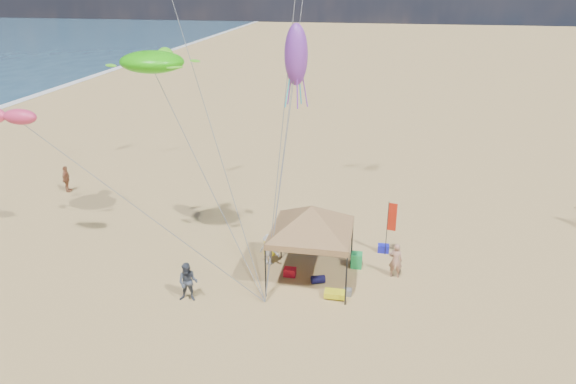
# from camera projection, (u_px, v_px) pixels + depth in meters

# --- Properties ---
(ground) EXTENTS (280.00, 280.00, 0.00)m
(ground) POSITION_uv_depth(u_px,v_px,m) (274.00, 311.00, 21.20)
(ground) COLOR tan
(ground) RESTS_ON ground
(canopy_tent) EXTENTS (6.75, 6.75, 4.16)m
(canopy_tent) POSITION_uv_depth(u_px,v_px,m) (312.00, 209.00, 22.10)
(canopy_tent) COLOR black
(canopy_tent) RESTS_ON ground
(feather_flag) EXTENTS (0.42, 0.11, 2.79)m
(feather_flag) POSITION_uv_depth(u_px,v_px,m) (391.00, 220.00, 24.76)
(feather_flag) COLOR black
(feather_flag) RESTS_ON ground
(cooler_red) EXTENTS (0.54, 0.38, 0.38)m
(cooler_red) POSITION_uv_depth(u_px,v_px,m) (290.00, 272.00, 23.64)
(cooler_red) COLOR red
(cooler_red) RESTS_ON ground
(cooler_blue) EXTENTS (0.54, 0.38, 0.38)m
(cooler_blue) POSITION_uv_depth(u_px,v_px,m) (383.00, 248.00, 25.69)
(cooler_blue) COLOR #171ABC
(cooler_blue) RESTS_ON ground
(bag_navy) EXTENTS (0.69, 0.54, 0.36)m
(bag_navy) POSITION_uv_depth(u_px,v_px,m) (318.00, 279.00, 23.09)
(bag_navy) COLOR #0D0C36
(bag_navy) RESTS_ON ground
(bag_orange) EXTENTS (0.54, 0.69, 0.36)m
(bag_orange) POSITION_uv_depth(u_px,v_px,m) (287.00, 243.00, 26.23)
(bag_orange) COLOR #FF9E0E
(bag_orange) RESTS_ON ground
(chair_green) EXTENTS (0.50, 0.50, 0.70)m
(chair_green) POSITION_uv_depth(u_px,v_px,m) (357.00, 260.00, 24.31)
(chair_green) COLOR green
(chair_green) RESTS_ON ground
(chair_yellow) EXTENTS (0.50, 0.50, 0.70)m
(chair_yellow) POSITION_uv_depth(u_px,v_px,m) (270.00, 247.00, 25.51)
(chair_yellow) COLOR yellow
(chair_yellow) RESTS_ON ground
(crate_grey) EXTENTS (0.34, 0.30, 0.28)m
(crate_grey) POSITION_uv_depth(u_px,v_px,m) (348.00, 292.00, 22.23)
(crate_grey) COLOR slate
(crate_grey) RESTS_ON ground
(beach_cart) EXTENTS (0.90, 0.50, 0.24)m
(beach_cart) POSITION_uv_depth(u_px,v_px,m) (335.00, 294.00, 22.00)
(beach_cart) COLOR yellow
(beach_cart) RESTS_ON ground
(person_near_a) EXTENTS (0.61, 0.41, 1.65)m
(person_near_a) POSITION_uv_depth(u_px,v_px,m) (395.00, 260.00, 23.34)
(person_near_a) COLOR #A87660
(person_near_a) RESTS_ON ground
(person_near_b) EXTENTS (0.90, 0.73, 1.74)m
(person_near_b) POSITION_uv_depth(u_px,v_px,m) (188.00, 282.00, 21.60)
(person_near_b) COLOR #39404D
(person_near_b) RESTS_ON ground
(person_near_c) EXTENTS (1.13, 0.83, 1.56)m
(person_near_c) POSITION_uv_depth(u_px,v_px,m) (269.00, 250.00, 24.35)
(person_near_c) COLOR beige
(person_near_c) RESTS_ON ground
(person_far_a) EXTENTS (0.61, 1.05, 1.67)m
(person_far_a) POSITION_uv_depth(u_px,v_px,m) (66.00, 179.00, 32.65)
(person_far_a) COLOR #945839
(person_far_a) RESTS_ON ground
(turtle_kite) EXTENTS (3.30, 2.89, 0.94)m
(turtle_kite) POSITION_uv_depth(u_px,v_px,m) (152.00, 62.00, 22.59)
(turtle_kite) COLOR #29C30B
(turtle_kite) RESTS_ON ground
(fish_kite) EXTENTS (1.74, 1.16, 0.71)m
(fish_kite) POSITION_uv_depth(u_px,v_px,m) (20.00, 117.00, 23.31)
(fish_kite) COLOR #D73260
(fish_kite) RESTS_ON ground
(squid_kite) EXTENTS (0.99, 0.99, 2.46)m
(squid_kite) POSITION_uv_depth(u_px,v_px,m) (296.00, 55.00, 20.93)
(squid_kite) COLOR purple
(squid_kite) RESTS_ON ground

